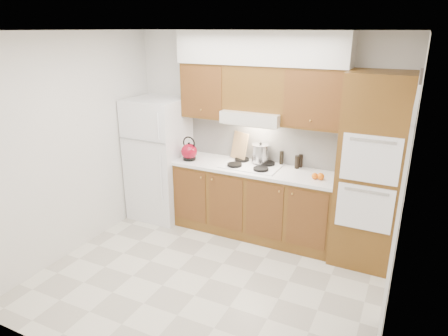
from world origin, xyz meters
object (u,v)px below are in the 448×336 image
stock_pot (260,154)px  oven_cabinet (372,172)px  fridge (159,159)px  kettle (189,152)px

stock_pot → oven_cabinet: bearing=-6.6°
fridge → stock_pot: size_ratio=7.61×
oven_cabinet → stock_pot: (-1.39, 0.16, -0.02)m
stock_pot → kettle: bearing=-164.1°
oven_cabinet → stock_pot: oven_cabinet is taller
fridge → kettle: (0.54, -0.06, 0.20)m
stock_pot → fridge: bearing=-172.3°
fridge → stock_pot: 1.48m
oven_cabinet → kettle: 2.31m
oven_cabinet → kettle: (-2.31, -0.10, -0.04)m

